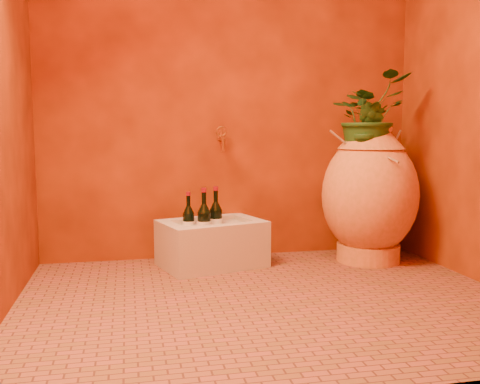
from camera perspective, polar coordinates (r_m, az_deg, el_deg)
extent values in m
plane|color=brown|center=(2.76, 3.05, -11.39)|extent=(2.50, 2.50, 0.00)
cube|color=#561C04|center=(3.63, -1.01, 12.88)|extent=(2.50, 0.02, 2.50)
cylinder|color=orange|center=(3.63, 13.50, -6.25)|extent=(0.52, 0.52, 0.12)
ellipsoid|color=orange|center=(3.56, 13.66, -0.32)|extent=(0.79, 0.79, 0.77)
cone|color=orange|center=(3.54, 13.82, 5.45)|extent=(0.54, 0.54, 0.12)
torus|color=orange|center=(3.54, 13.85, 6.55)|extent=(0.33, 0.33, 0.05)
cylinder|color=olive|center=(3.46, 12.94, 3.65)|extent=(0.41, 0.12, 0.34)
cylinder|color=olive|center=(3.42, 14.36, 4.15)|extent=(0.09, 0.42, 0.12)
cylinder|color=olive|center=(3.51, 15.84, 4.44)|extent=(0.25, 0.22, 0.24)
cube|color=#C0B39F|center=(3.39, -3.02, -5.73)|extent=(0.71, 0.58, 0.26)
cube|color=#C0B39F|center=(3.53, -3.46, -2.86)|extent=(0.62, 0.25, 0.03)
cube|color=#C0B39F|center=(3.20, -2.56, -3.84)|extent=(0.62, 0.25, 0.03)
cube|color=#C0B39F|center=(3.33, -7.62, -3.47)|extent=(0.15, 0.27, 0.03)
cube|color=#C0B39F|center=(3.42, 1.44, -3.17)|extent=(0.15, 0.27, 0.03)
cylinder|color=black|center=(3.42, -2.59, -3.51)|extent=(0.08, 0.08, 0.19)
cone|color=black|center=(3.40, -2.60, -1.49)|extent=(0.08, 0.08, 0.05)
cylinder|color=black|center=(3.39, -2.60, -0.42)|extent=(0.03, 0.03, 0.07)
cylinder|color=maroon|center=(3.38, -2.61, 0.37)|extent=(0.03, 0.03, 0.03)
cylinder|color=silver|center=(3.42, -2.59, -3.51)|extent=(0.08, 0.08, 0.08)
cylinder|color=black|center=(3.40, -5.50, -3.73)|extent=(0.07, 0.07, 0.17)
cone|color=black|center=(3.38, -5.52, -1.89)|extent=(0.07, 0.07, 0.05)
cylinder|color=black|center=(3.37, -5.53, -0.92)|extent=(0.03, 0.03, 0.07)
cylinder|color=maroon|center=(3.37, -5.54, -0.19)|extent=(0.03, 0.03, 0.02)
cylinder|color=silver|center=(3.40, -5.50, -3.73)|extent=(0.08, 0.08, 0.08)
cylinder|color=black|center=(3.31, -3.84, -3.83)|extent=(0.08, 0.08, 0.19)
cone|color=black|center=(3.29, -3.86, -1.73)|extent=(0.08, 0.08, 0.05)
cylinder|color=black|center=(3.28, -3.87, -0.62)|extent=(0.03, 0.03, 0.07)
cylinder|color=maroon|center=(3.27, -3.88, 0.21)|extent=(0.03, 0.03, 0.03)
cylinder|color=silver|center=(3.31, -3.84, -3.83)|extent=(0.08, 0.08, 0.09)
cylinder|color=#9D6424|center=(3.52, -2.01, 5.67)|extent=(0.02, 0.14, 0.02)
cylinder|color=#9D6424|center=(3.46, -1.81, 5.01)|extent=(0.02, 0.02, 0.08)
torus|color=#9D6424|center=(3.52, -2.01, 6.47)|extent=(0.07, 0.01, 0.07)
cylinder|color=#9D6424|center=(3.52, -2.01, 6.07)|extent=(0.01, 0.01, 0.05)
imported|color=#194318|center=(3.55, 13.50, 7.89)|extent=(0.62, 0.58, 0.55)
imported|color=#194318|center=(3.43, 13.47, 6.42)|extent=(0.25, 0.25, 0.35)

